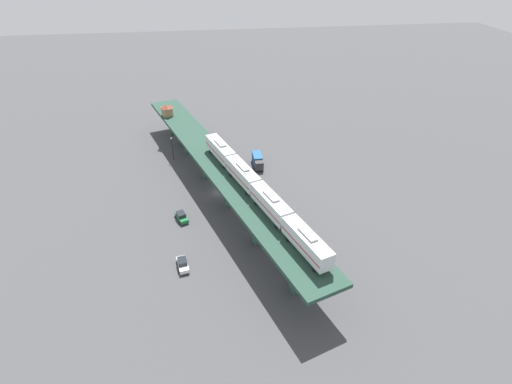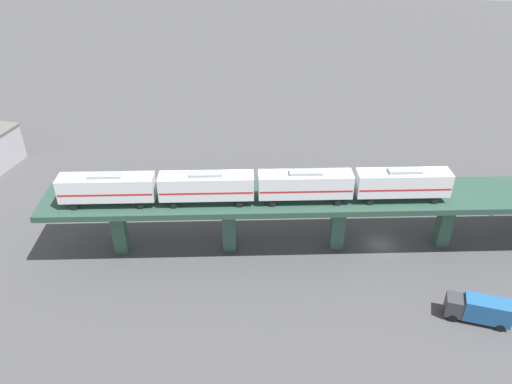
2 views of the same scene
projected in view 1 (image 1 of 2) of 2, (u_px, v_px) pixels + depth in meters
The scene contains 9 objects.
ground_plane at pixel (219, 192), 99.35m from camera, with size 400.00×400.00×0.00m, color #424244.
elevated_viaduct at pixel (217, 166), 95.51m from camera, with size 37.16×89.91×8.55m.
subway_train at pixel (256, 188), 80.47m from camera, with size 18.46×48.11×4.45m.
signal_hut at pixel (167, 110), 117.85m from camera, with size 4.08×4.08×3.40m.
street_car_white at pixel (183, 264), 76.54m from camera, with size 2.59×4.66×1.89m.
street_car_blue at pixel (185, 141), 121.61m from camera, with size 2.48×4.63×1.89m.
street_car_green at pixel (181, 216), 89.31m from camera, with size 3.28×4.75×1.89m.
delivery_truck at pixel (258, 160), 109.66m from camera, with size 2.42×7.21×3.20m.
street_lamp at pixel (172, 147), 111.40m from camera, with size 0.44×0.44×6.94m.
Camera 1 is at (2.63, 83.73, 54.21)m, focal length 28.00 mm.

